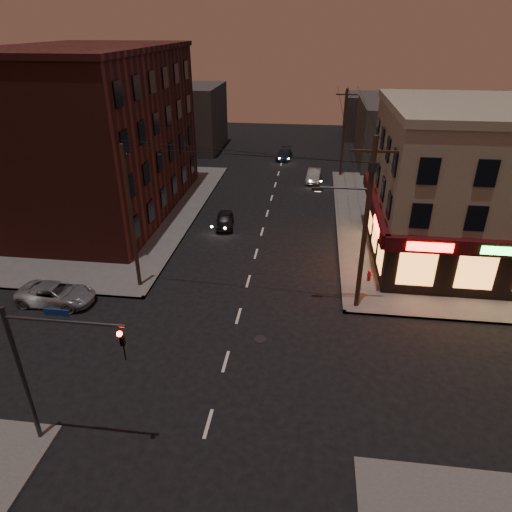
% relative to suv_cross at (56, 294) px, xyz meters
% --- Properties ---
extents(ground, '(120.00, 120.00, 0.00)m').
position_rel_suv_cross_xyz_m(ground, '(11.05, -4.00, -0.64)').
color(ground, black).
rests_on(ground, ground).
extents(sidewalk_ne, '(24.00, 28.00, 0.15)m').
position_rel_suv_cross_xyz_m(sidewalk_ne, '(29.05, 15.00, -0.56)').
color(sidewalk_ne, '#514F4C').
rests_on(sidewalk_ne, ground).
extents(sidewalk_nw, '(24.00, 28.00, 0.15)m').
position_rel_suv_cross_xyz_m(sidewalk_nw, '(-6.95, 15.00, -0.56)').
color(sidewalk_nw, '#514F4C').
rests_on(sidewalk_nw, ground).
extents(pizza_building, '(15.85, 12.85, 10.50)m').
position_rel_suv_cross_xyz_m(pizza_building, '(26.98, 9.43, 4.71)').
color(pizza_building, tan).
rests_on(pizza_building, sidewalk_ne).
extents(brick_apartment, '(12.00, 20.00, 13.00)m').
position_rel_suv_cross_xyz_m(brick_apartment, '(-3.45, 15.00, 6.01)').
color(brick_apartment, '#4A1D17').
rests_on(brick_apartment, sidewalk_nw).
extents(bg_building_ne_a, '(10.00, 12.00, 7.00)m').
position_rel_suv_cross_xyz_m(bg_building_ne_a, '(25.05, 34.00, 2.86)').
color(bg_building_ne_a, '#3F3D3A').
rests_on(bg_building_ne_a, ground).
extents(bg_building_nw, '(9.00, 10.00, 8.00)m').
position_rel_suv_cross_xyz_m(bg_building_nw, '(-1.95, 38.00, 3.36)').
color(bg_building_nw, '#3F3D3A').
rests_on(bg_building_nw, ground).
extents(bg_building_ne_b, '(8.00, 8.00, 6.00)m').
position_rel_suv_cross_xyz_m(bg_building_ne_b, '(23.05, 48.00, 2.36)').
color(bg_building_ne_b, '#3F3D3A').
rests_on(bg_building_ne_b, ground).
extents(utility_pole_main, '(4.20, 0.44, 10.00)m').
position_rel_suv_cross_xyz_m(utility_pole_main, '(17.74, 1.80, 5.12)').
color(utility_pole_main, '#382619').
rests_on(utility_pole_main, sidewalk_ne).
extents(utility_pole_far, '(0.26, 0.26, 9.00)m').
position_rel_suv_cross_xyz_m(utility_pole_far, '(17.85, 28.00, 4.01)').
color(utility_pole_far, '#382619').
rests_on(utility_pole_far, sidewalk_ne).
extents(utility_pole_west, '(0.24, 0.24, 9.00)m').
position_rel_suv_cross_xyz_m(utility_pole_west, '(4.25, 2.50, 4.01)').
color(utility_pole_west, '#382619').
rests_on(utility_pole_west, sidewalk_nw).
extents(traffic_signal, '(4.49, 0.32, 6.47)m').
position_rel_suv_cross_xyz_m(traffic_signal, '(5.48, -9.60, 3.52)').
color(traffic_signal, '#333538').
rests_on(traffic_signal, ground).
extents(suv_cross, '(4.66, 2.27, 1.28)m').
position_rel_suv_cross_xyz_m(suv_cross, '(0.00, 0.00, 0.00)').
color(suv_cross, gray).
rests_on(suv_cross, ground).
extents(sedan_near, '(1.85, 3.62, 1.18)m').
position_rel_suv_cross_xyz_m(sedan_near, '(7.88, 12.60, -0.05)').
color(sedan_near, black).
rests_on(sedan_near, ground).
extents(sedan_mid, '(1.73, 4.00, 1.28)m').
position_rel_suv_cross_xyz_m(sedan_mid, '(15.00, 25.73, 0.00)').
color(sedan_mid, slate).
rests_on(sedan_mid, ground).
extents(sedan_far, '(1.95, 4.20, 1.19)m').
position_rel_suv_cross_xyz_m(sedan_far, '(11.23, 34.11, -0.04)').
color(sedan_far, black).
rests_on(sedan_far, ground).
extents(fire_hydrant, '(0.34, 0.34, 0.75)m').
position_rel_suv_cross_xyz_m(fire_hydrant, '(18.85, 4.86, -0.08)').
color(fire_hydrant, maroon).
rests_on(fire_hydrant, sidewalk_ne).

